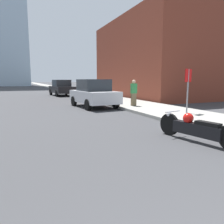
% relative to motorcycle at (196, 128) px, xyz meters
% --- Properties ---
extents(sidewalk, '(3.33, 240.00, 0.15)m').
position_rel_motorcycle_xyz_m(sidewalk, '(2.60, 35.03, -0.32)').
color(sidewalk, gray).
rests_on(sidewalk, ground_plane).
extents(brick_storefront, '(13.53, 13.58, 7.59)m').
position_rel_motorcycle_xyz_m(brick_storefront, '(11.23, 14.79, 3.40)').
color(brick_storefront, brown).
rests_on(brick_storefront, ground_plane).
extents(motorcycle, '(0.77, 2.57, 0.78)m').
position_rel_motorcycle_xyz_m(motorcycle, '(0.00, 0.00, 0.00)').
color(motorcycle, black).
rests_on(motorcycle, ground_plane).
extents(parked_car_silver, '(2.29, 4.13, 1.74)m').
position_rel_motorcycle_xyz_m(parked_car_silver, '(-0.15, 8.59, 0.46)').
color(parked_car_silver, '#BCBCC1').
rests_on(parked_car_silver, ground_plane).
extents(parked_car_black, '(2.27, 4.60, 1.73)m').
position_rel_motorcycle_xyz_m(parked_car_black, '(-0.22, 19.80, 0.47)').
color(parked_car_black, black).
rests_on(parked_car_black, ground_plane).
extents(stop_sign, '(0.57, 0.26, 2.06)m').
position_rel_motorcycle_xyz_m(stop_sign, '(2.87, 3.61, 1.16)').
color(stop_sign, slate).
rests_on(stop_sign, sidewalk).
extents(pedestrian, '(0.36, 0.22, 1.56)m').
position_rel_motorcycle_xyz_m(pedestrian, '(1.91, 7.15, 0.55)').
color(pedestrian, brown).
rests_on(pedestrian, sidewalk).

